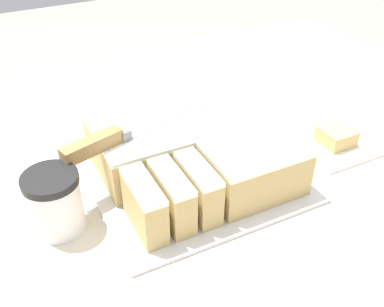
# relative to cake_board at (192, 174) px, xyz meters

# --- Properties ---
(cake_board) EXTENTS (0.32, 0.30, 0.01)m
(cake_board) POSITION_rel_cake_board_xyz_m (0.00, 0.00, 0.00)
(cake_board) COLOR silver
(cake_board) RESTS_ON countertop
(cake) EXTENTS (0.27, 0.25, 0.08)m
(cake) POSITION_rel_cake_board_xyz_m (0.00, 0.00, 0.04)
(cake) COLOR tan
(cake) RESTS_ON cake_board
(knife) EXTENTS (0.28, 0.10, 0.02)m
(knife) POSITION_rel_cake_board_xyz_m (-0.11, 0.03, 0.09)
(knife) COLOR silver
(knife) RESTS_ON cake
(coffee_cup) EXTENTS (0.08, 0.08, 0.09)m
(coffee_cup) POSITION_rel_cake_board_xyz_m (-0.22, -0.02, 0.04)
(coffee_cup) COLOR white
(coffee_cup) RESTS_ON countertop
(paper_napkin) EXTENTS (0.13, 0.13, 0.01)m
(paper_napkin) POSITION_rel_cake_board_xyz_m (0.26, -0.04, 0.00)
(paper_napkin) COLOR white
(paper_napkin) RESTS_ON countertop
(brownie) EXTENTS (0.05, 0.05, 0.03)m
(brownie) POSITION_rel_cake_board_xyz_m (0.26, -0.04, 0.02)
(brownie) COLOR tan
(brownie) RESTS_ON paper_napkin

